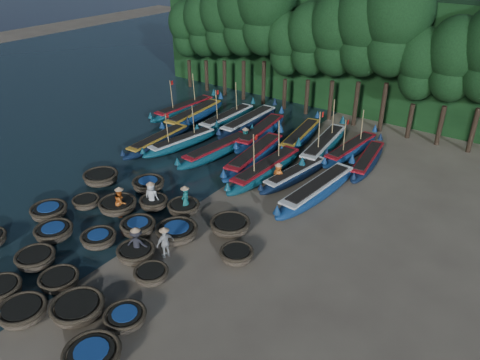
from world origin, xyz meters
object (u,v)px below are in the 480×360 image
Objects in this scene: coracle_2 at (1,290)px; long_boat_9 at (185,109)px; coracle_18 at (177,232)px; long_boat_6 at (266,169)px; coracle_13 at (136,253)px; long_boat_14 at (301,136)px; coracle_23 at (184,207)px; coracle_24 at (230,225)px; coracle_7 at (59,280)px; coracle_11 at (54,232)px; coracle_15 at (86,202)px; long_boat_4 at (218,150)px; coracle_17 at (138,227)px; fisherman_5 at (245,137)px; coracle_22 at (154,203)px; long_boat_17 at (367,161)px; coracle_12 at (99,239)px; coracle_4 at (92,356)px; coracle_9 at (125,318)px; long_boat_15 at (324,146)px; long_boat_12 at (249,122)px; coracle_10 at (49,211)px; fisherman_4 at (165,242)px; fisherman_1 at (185,199)px; coracle_6 at (36,259)px; coracle_20 at (101,177)px; coracle_8 at (78,309)px; coracle_14 at (151,274)px; fisherman_6 at (278,174)px; long_boat_11 at (227,119)px; fisherman_2 at (121,201)px; long_boat_3 at (182,142)px; long_boat_5 at (255,156)px; long_boat_8 at (318,190)px; coracle_16 at (118,205)px; long_boat_13 at (261,132)px; coracle_3 at (23,312)px; fisherman_3 at (137,243)px; long_boat_10 at (194,115)px; coracle_19 at (237,255)px; long_boat_16 at (351,149)px.

coracle_2 is 0.23× the size of long_boat_9.
coracle_18 is 8.79m from long_boat_6.
coracle_13 is 0.25× the size of long_boat_14.
coracle_24 is at bearing 0.69° from coracle_23.
coracle_7 is 4.18m from coracle_11.
coracle_15 is 0.23× the size of long_boat_4.
fisherman_5 is (-1.90, 12.82, 0.35)m from coracle_17.
long_boat_17 is at bearing 57.12° from coracle_22.
coracle_12 is 14.80m from fisherman_5.
coracle_4 is 1.09× the size of coracle_9.
coracle_4 is 0.26× the size of long_boat_15.
long_boat_12 reaches higher than coracle_22.
coracle_10 is (-4.02, 5.23, 0.01)m from coracle_2.
coracle_12 is at bearing -55.08° from fisherman_4.
coracle_23 is 1.06× the size of fisherman_1.
coracle_11 is 1.18× the size of coracle_15.
coracle_6 is at bearing -127.22° from coracle_24.
coracle_10 is at bearing -121.25° from long_boat_6.
coracle_10 is at bearing -79.02° from coracle_20.
coracle_8 is 1.49× the size of coracle_14.
coracle_2 is 1.09× the size of fisherman_6.
fisherman_6 is (6.73, 12.03, 0.44)m from coracle_11.
long_boat_11 is (-5.96, 20.80, 0.19)m from coracle_7.
coracle_20 reaches higher than coracle_8.
fisherman_5 is at bearing -38.72° from fisherman_2.
coracle_9 is at bearing 2.61° from fisherman_5.
fisherman_4 is at bearing -110.27° from coracle_24.
long_boat_3 reaches higher than coracle_4.
long_boat_5 is at bearing 103.11° from coracle_14.
long_boat_5 is 1.21× the size of long_boat_17.
long_boat_6 is at bearing 100.06° from coracle_4.
fisherman_5 is at bearing 160.45° from long_boat_8.
coracle_20 is at bearing 139.32° from coracle_4.
coracle_18 is 3.60m from coracle_22.
coracle_16 is (-2.84, 6.04, 0.06)m from coracle_7.
coracle_8 is at bearing -86.44° from coracle_18.
coracle_7 is 8.20m from coracle_23.
coracle_6 is 21.13m from long_boat_14.
long_boat_4 is at bearing 93.86° from coracle_2.
long_boat_13 is (-2.36, 11.70, 0.20)m from coracle_23.
coracle_3 is 1.50× the size of fisherman_5.
coracle_7 is 1.08× the size of fisherman_3.
long_boat_17 is (15.49, 0.51, -0.10)m from long_boat_10.
long_boat_4 is 1.02× the size of long_boat_14.
coracle_4 is at bearing -95.15° from coracle_19.
fisherman_6 reaches higher than coracle_13.
fisherman_2 is (-5.67, -14.55, 0.31)m from long_boat_15.
coracle_3 is at bearing -54.65° from coracle_15.
long_boat_16 is (5.01, 5.15, -0.08)m from long_boat_5.
coracle_11 is at bearing 148.26° from coracle_7.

